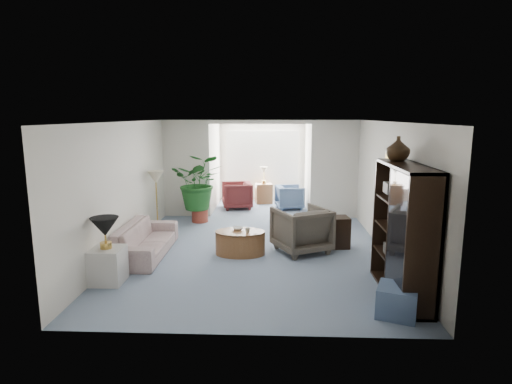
{
  "coord_description": "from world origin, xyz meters",
  "views": [
    {
      "loc": [
        0.35,
        -7.67,
        2.62
      ],
      "look_at": [
        0.0,
        0.6,
        1.1
      ],
      "focal_mm": 29.47,
      "sensor_mm": 36.0,
      "label": 1
    }
  ],
  "objects_px": {
    "end_table": "(107,265)",
    "coffee_cup": "(248,230)",
    "wingback_chair": "(301,230)",
    "entertainment_cabinet": "(403,231)",
    "framed_picture": "(391,167)",
    "coffee_bowl": "(238,228)",
    "coffee_table": "(240,243)",
    "table_lamp": "(105,227)",
    "cabinet_urn": "(398,149)",
    "ottoman": "(397,301)",
    "sunroom_chair_maroon": "(237,195)",
    "side_table_dark": "(335,232)",
    "sofa": "(145,240)",
    "floor_lamp": "(156,177)",
    "plant_pot": "(200,215)",
    "sunroom_table": "(264,193)",
    "sunroom_chair_blue": "(290,197)"
  },
  "relations": [
    {
      "from": "wingback_chair",
      "to": "side_table_dark",
      "type": "height_order",
      "value": "wingback_chair"
    },
    {
      "from": "side_table_dark",
      "to": "entertainment_cabinet",
      "type": "relative_size",
      "value": 0.32
    },
    {
      "from": "table_lamp",
      "to": "sunroom_table",
      "type": "relative_size",
      "value": 0.74
    },
    {
      "from": "sofa",
      "to": "side_table_dark",
      "type": "relative_size",
      "value": 3.3
    },
    {
      "from": "coffee_bowl",
      "to": "sunroom_chair_blue",
      "type": "distance_m",
      "value": 4.06
    },
    {
      "from": "wingback_chair",
      "to": "ottoman",
      "type": "bearing_deg",
      "value": 85.93
    },
    {
      "from": "end_table",
      "to": "coffee_bowl",
      "type": "relative_size",
      "value": 2.69
    },
    {
      "from": "framed_picture",
      "to": "ottoman",
      "type": "height_order",
      "value": "framed_picture"
    },
    {
      "from": "framed_picture",
      "to": "sofa",
      "type": "relative_size",
      "value": 0.24
    },
    {
      "from": "side_table_dark",
      "to": "framed_picture",
      "type": "bearing_deg",
      "value": -35.71
    },
    {
      "from": "coffee_cup",
      "to": "entertainment_cabinet",
      "type": "bearing_deg",
      "value": -34.54
    },
    {
      "from": "sofa",
      "to": "coffee_cup",
      "type": "distance_m",
      "value": 1.95
    },
    {
      "from": "end_table",
      "to": "plant_pot",
      "type": "height_order",
      "value": "end_table"
    },
    {
      "from": "coffee_bowl",
      "to": "cabinet_urn",
      "type": "xyz_separation_m",
      "value": [
        2.56,
        -1.32,
        1.64
      ]
    },
    {
      "from": "framed_picture",
      "to": "sunroom_chair_maroon",
      "type": "height_order",
      "value": "framed_picture"
    },
    {
      "from": "end_table",
      "to": "coffee_table",
      "type": "distance_m",
      "value": 2.47
    },
    {
      "from": "coffee_table",
      "to": "sunroom_table",
      "type": "bearing_deg",
      "value": 85.92
    },
    {
      "from": "coffee_table",
      "to": "coffee_cup",
      "type": "distance_m",
      "value": 0.33
    },
    {
      "from": "framed_picture",
      "to": "sunroom_table",
      "type": "relative_size",
      "value": 0.85
    },
    {
      "from": "sofa",
      "to": "sunroom_chair_blue",
      "type": "relative_size",
      "value": 2.78
    },
    {
      "from": "wingback_chair",
      "to": "sunroom_chair_maroon",
      "type": "bearing_deg",
      "value": -94.02
    },
    {
      "from": "floor_lamp",
      "to": "sunroom_chair_blue",
      "type": "height_order",
      "value": "floor_lamp"
    },
    {
      "from": "coffee_table",
      "to": "cabinet_urn",
      "type": "height_order",
      "value": "cabinet_urn"
    },
    {
      "from": "end_table",
      "to": "table_lamp",
      "type": "relative_size",
      "value": 1.28
    },
    {
      "from": "plant_pot",
      "to": "table_lamp",
      "type": "bearing_deg",
      "value": -101.51
    },
    {
      "from": "table_lamp",
      "to": "sunroom_table",
      "type": "bearing_deg",
      "value": 69.46
    },
    {
      "from": "wingback_chair",
      "to": "table_lamp",
      "type": "bearing_deg",
      "value": 1.24
    },
    {
      "from": "sofa",
      "to": "ottoman",
      "type": "height_order",
      "value": "sofa"
    },
    {
      "from": "end_table",
      "to": "floor_lamp",
      "type": "distance_m",
      "value": 3.13
    },
    {
      "from": "coffee_cup",
      "to": "entertainment_cabinet",
      "type": "xyz_separation_m",
      "value": [
        2.36,
        -1.62,
        0.47
      ]
    },
    {
      "from": "coffee_table",
      "to": "entertainment_cabinet",
      "type": "relative_size",
      "value": 0.49
    },
    {
      "from": "coffee_cup",
      "to": "cabinet_urn",
      "type": "distance_m",
      "value": 3.07
    },
    {
      "from": "sunroom_chair_maroon",
      "to": "floor_lamp",
      "type": "bearing_deg",
      "value": -43.54
    },
    {
      "from": "wingback_chair",
      "to": "sofa",
      "type": "bearing_deg",
      "value": -20.36
    },
    {
      "from": "framed_picture",
      "to": "coffee_bowl",
      "type": "height_order",
      "value": "framed_picture"
    },
    {
      "from": "wingback_chair",
      "to": "coffee_cup",
      "type": "bearing_deg",
      "value": -9.61
    },
    {
      "from": "end_table",
      "to": "coffee_cup",
      "type": "height_order",
      "value": "end_table"
    },
    {
      "from": "framed_picture",
      "to": "ottoman",
      "type": "relative_size",
      "value": 1.0
    },
    {
      "from": "ottoman",
      "to": "sunroom_chair_maroon",
      "type": "height_order",
      "value": "sunroom_chair_maroon"
    },
    {
      "from": "table_lamp",
      "to": "cabinet_urn",
      "type": "relative_size",
      "value": 1.18
    },
    {
      "from": "side_table_dark",
      "to": "cabinet_urn",
      "type": "xyz_separation_m",
      "value": [
        0.63,
        -1.74,
        1.81
      ]
    },
    {
      "from": "table_lamp",
      "to": "entertainment_cabinet",
      "type": "xyz_separation_m",
      "value": [
        4.5,
        -0.26,
        0.06
      ]
    },
    {
      "from": "entertainment_cabinet",
      "to": "ottoman",
      "type": "relative_size",
      "value": 3.87
    },
    {
      "from": "sofa",
      "to": "end_table",
      "type": "relative_size",
      "value": 3.64
    },
    {
      "from": "end_table",
      "to": "entertainment_cabinet",
      "type": "height_order",
      "value": "entertainment_cabinet"
    },
    {
      "from": "floor_lamp",
      "to": "sunroom_chair_blue",
      "type": "distance_m",
      "value": 4.08
    },
    {
      "from": "sofa",
      "to": "coffee_table",
      "type": "height_order",
      "value": "sofa"
    },
    {
      "from": "cabinet_urn",
      "to": "ottoman",
      "type": "bearing_deg",
      "value": -101.23
    },
    {
      "from": "sofa",
      "to": "floor_lamp",
      "type": "height_order",
      "value": "floor_lamp"
    },
    {
      "from": "table_lamp",
      "to": "coffee_cup",
      "type": "height_order",
      "value": "table_lamp"
    }
  ]
}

